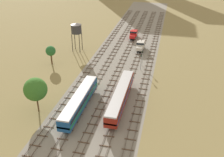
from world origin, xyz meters
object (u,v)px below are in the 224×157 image
object	(u,v)px
diesel_railcar_left_nearest	(79,101)
signal_post_near	(141,60)
passenger_coach_centre_near	(121,96)
shunter_loco_centre_left_midfar	(134,34)
water_tower	(76,29)
shunter_loco_centre_mid	(141,45)
signal_post_nearest	(142,56)

from	to	relation	value
diesel_railcar_left_nearest	signal_post_near	bearing A→B (deg)	65.74
passenger_coach_centre_near	shunter_loco_centre_left_midfar	world-z (taller)	passenger_coach_centre_near
signal_post_near	water_tower	bearing A→B (deg)	156.09
water_tower	shunter_loco_centre_mid	bearing A→B (deg)	13.97
diesel_railcar_left_nearest	shunter_loco_centre_mid	size ratio (longest dim) A/B	2.42
water_tower	passenger_coach_centre_near	bearing A→B (deg)	-54.62
passenger_coach_centre_near	diesel_railcar_left_nearest	bearing A→B (deg)	-154.25
shunter_loco_centre_mid	diesel_railcar_left_nearest	bearing A→B (deg)	-102.25
passenger_coach_centre_near	water_tower	distance (m)	39.14
diesel_railcar_left_nearest	shunter_loco_centre_left_midfar	world-z (taller)	diesel_railcar_left_nearest
passenger_coach_centre_near	water_tower	xyz separation A→B (m)	(-22.42, 31.57, 5.70)
signal_post_near	shunter_loco_centre_mid	bearing A→B (deg)	97.76
shunter_loco_centre_left_midfar	signal_post_near	xyz separation A→B (m)	(6.75, -28.94, 1.45)
water_tower	diesel_railcar_left_nearest	bearing A→B (deg)	-69.52
passenger_coach_centre_near	signal_post_near	world-z (taller)	signal_post_near
shunter_loco_centre_mid	signal_post_nearest	xyz separation A→B (m)	(2.25, -13.16, 1.42)
passenger_coach_centre_near	shunter_loco_centre_left_midfar	size ratio (longest dim) A/B	2.60
shunter_loco_centre_mid	water_tower	world-z (taller)	water_tower
diesel_railcar_left_nearest	water_tower	bearing A→B (deg)	110.48
signal_post_nearest	diesel_railcar_left_nearest	bearing A→B (deg)	-111.66
signal_post_near	signal_post_nearest	bearing A→B (deg)	90.00
water_tower	signal_post_nearest	world-z (taller)	water_tower
shunter_loco_centre_mid	passenger_coach_centre_near	bearing A→B (deg)	-90.00
shunter_loco_centre_left_midfar	signal_post_nearest	bearing A→B (deg)	-75.21
water_tower	signal_post_near	xyz separation A→B (m)	(24.67, -10.94, -4.84)
shunter_loco_centre_left_midfar	signal_post_nearest	world-z (taller)	signal_post_nearest
diesel_railcar_left_nearest	passenger_coach_centre_near	xyz separation A→B (m)	(9.01, 4.34, 0.02)
passenger_coach_centre_near	signal_post_nearest	distance (m)	24.12
shunter_loco_centre_left_midfar	signal_post_nearest	xyz separation A→B (m)	(6.75, -25.58, 1.42)
signal_post_nearest	signal_post_near	bearing A→B (deg)	-90.00
shunter_loco_centre_left_midfar	water_tower	bearing A→B (deg)	-134.87
diesel_railcar_left_nearest	shunter_loco_centre_left_midfar	bearing A→B (deg)	85.23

